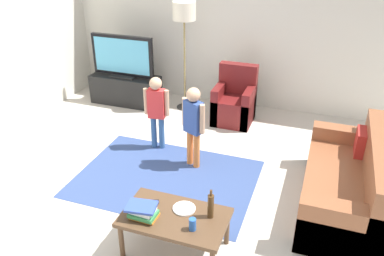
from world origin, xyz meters
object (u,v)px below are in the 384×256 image
Objects in this scene: child_center at (193,120)px; bottle at (211,206)px; tv_stand at (126,90)px; tv at (123,57)px; soda_can at (193,224)px; couch at (350,186)px; armchair at (235,103)px; floor_lamp at (184,17)px; child_near_tv at (157,107)px; book_stack at (143,211)px; plate at (184,209)px; coffee_table at (175,220)px; tv_remote at (150,202)px.

child_center is 1.55m from bottle.
tv_stand is 0.60m from tv.
couch is at bearing 45.28° from soda_can.
armchair is 1.56m from floor_lamp.
child_near_tv reaches higher than book_stack.
floor_lamp reaches higher than child_center.
armchair is at bearing 94.28° from plate.
tv is 2.04m from armchair.
coffee_table is at bearing -77.17° from child_center.
armchair is (1.96, -0.04, 0.05)m from tv_stand.
plate is (-0.27, 0.02, -0.12)m from bottle.
book_stack reaches higher than soda_can.
floor_lamp is at bearing 94.64° from child_near_tv.
bottle is at bearing -64.69° from child_center.
bottle is at bearing -80.46° from armchair.
tv_stand is 3.92m from soda_can.
bottle is (0.66, -1.40, -0.11)m from child_center.
coffee_table is 0.14m from plate.
tv is 1.00× the size of child_center.
soda_can is (0.38, -3.10, 0.18)m from armchair.
couch is 1.93m from soda_can.
plate is (0.05, 0.12, 0.06)m from coffee_table.
bottle is (-1.25, -1.14, 0.26)m from couch.
book_stack is at bearing -143.63° from couch.
floor_lamp is 3.54m from book_stack.
plate is at bearing -52.91° from tv.
floor_lamp is at bearing 108.82° from coffee_table.
child_near_tv reaches higher than armchair.
child_center reaches higher than armchair.
floor_lamp reaches higher than armchair.
book_stack is at bearing -76.19° from floor_lamp.
child_near_tv is at bearing 110.18° from book_stack.
soda_can is at bearing -0.74° from book_stack.
child_near_tv is 1.81m from tv_remote.
couch is 5.90× the size of bottle.
couch reaches higher than coffee_table.
armchair reaches higher than book_stack.
child_center is at bearing 70.25° from tv_remote.
armchair is 2.96× the size of book_stack.
coffee_table is (2.12, -3.02, 0.13)m from tv_stand.
tv_stand is 3.63m from plate.
couch is 1.01× the size of floor_lamp.
book_stack is (1.85, -3.11, -0.36)m from tv.
couch is 2.45m from armchair.
tv is 0.61× the size of couch.
tv reaches higher than child_near_tv.
couch is at bearing 38.38° from coffee_table.
book_stack is 1.79× the size of tv_remote.
coffee_table is at bearing -112.73° from plate.
bottle is at bearing -65.48° from floor_lamp.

